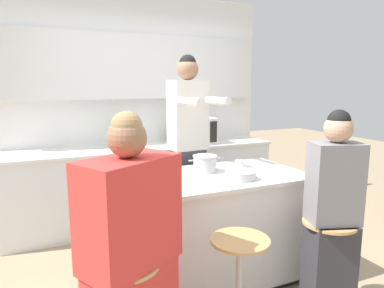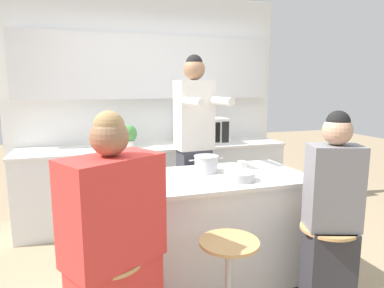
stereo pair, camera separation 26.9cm
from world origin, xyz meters
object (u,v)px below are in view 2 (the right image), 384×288
(person_cooking, at_px, (194,153))
(fruit_bowl, at_px, (239,176))
(microwave, at_px, (205,131))
(banana_bunch, at_px, (93,180))
(kitchen_island, at_px, (195,231))
(cooking_pot, at_px, (206,164))
(bar_stool_center, at_px, (228,287))
(potted_plant, at_px, (129,135))
(coffee_cup_near, at_px, (131,177))
(person_wrapped_blanket, at_px, (114,256))
(coffee_cup_far, at_px, (242,166))
(bar_stool_rightmost, at_px, (326,270))
(person_seated_near, at_px, (331,227))

(person_cooking, distance_m, fruit_bowl, 0.82)
(microwave, bearing_deg, banana_bunch, -135.58)
(person_cooking, height_order, microwave, person_cooking)
(fruit_bowl, bearing_deg, kitchen_island, 148.15)
(kitchen_island, bearing_deg, cooking_pot, 42.69)
(bar_stool_center, bearing_deg, potted_plant, 98.39)
(bar_stool_center, relative_size, banana_bunch, 4.55)
(person_cooking, xyz_separation_m, potted_plant, (-0.52, 0.84, 0.08))
(bar_stool_center, height_order, microwave, microwave)
(person_cooking, bearing_deg, coffee_cup_near, -142.98)
(bar_stool_center, xyz_separation_m, microwave, (0.61, 2.09, 0.70))
(person_wrapped_blanket, height_order, potted_plant, person_wrapped_blanket)
(coffee_cup_far, xyz_separation_m, microwave, (0.19, 1.38, 0.12))
(coffee_cup_far, bearing_deg, bar_stool_rightmost, -68.40)
(fruit_bowl, relative_size, banana_bunch, 1.59)
(coffee_cup_near, bearing_deg, potted_plant, 82.87)
(banana_bunch, bearing_deg, person_wrapped_blanket, -84.36)
(bar_stool_rightmost, xyz_separation_m, person_wrapped_blanket, (-1.40, -0.01, 0.33))
(person_wrapped_blanket, height_order, fruit_bowl, person_wrapped_blanket)
(bar_stool_center, distance_m, potted_plant, 2.26)
(cooking_pot, height_order, banana_bunch, cooking_pot)
(bar_stool_rightmost, height_order, microwave, microwave)
(bar_stool_center, height_order, coffee_cup_far, coffee_cup_far)
(fruit_bowl, height_order, coffee_cup_near, coffee_cup_near)
(bar_stool_rightmost, relative_size, banana_bunch, 4.55)
(person_seated_near, bearing_deg, cooking_pot, 144.60)
(person_wrapped_blanket, distance_m, coffee_cup_near, 0.75)
(potted_plant, bearing_deg, coffee_cup_near, -97.13)
(person_wrapped_blanket, height_order, microwave, person_wrapped_blanket)
(kitchen_island, height_order, person_seated_near, person_seated_near)
(person_seated_near, distance_m, potted_plant, 2.42)
(person_cooking, height_order, fruit_bowl, person_cooking)
(fruit_bowl, height_order, microwave, microwave)
(bar_stool_rightmost, xyz_separation_m, person_seated_near, (0.01, -0.01, 0.31))
(bar_stool_center, distance_m, person_seated_near, 0.79)
(coffee_cup_far, bearing_deg, microwave, 82.33)
(person_wrapped_blanket, bearing_deg, banana_bunch, 66.37)
(coffee_cup_far, bearing_deg, person_seated_near, -68.21)
(kitchen_island, xyz_separation_m, fruit_bowl, (0.29, -0.18, 0.48))
(coffee_cup_far, bearing_deg, banana_bunch, 178.43)
(person_cooking, distance_m, person_wrapped_blanket, 1.61)
(cooking_pot, distance_m, banana_bunch, 0.90)
(coffee_cup_near, distance_m, potted_plant, 1.49)
(kitchen_island, distance_m, bar_stool_center, 0.66)
(fruit_bowl, bearing_deg, person_seated_near, -49.50)
(person_cooking, xyz_separation_m, coffee_cup_far, (0.22, -0.58, -0.02))
(person_wrapped_blanket, distance_m, cooking_pot, 1.19)
(person_cooking, bearing_deg, kitchen_island, -112.96)
(bar_stool_rightmost, distance_m, person_seated_near, 0.31)
(kitchen_island, relative_size, bar_stool_center, 2.66)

